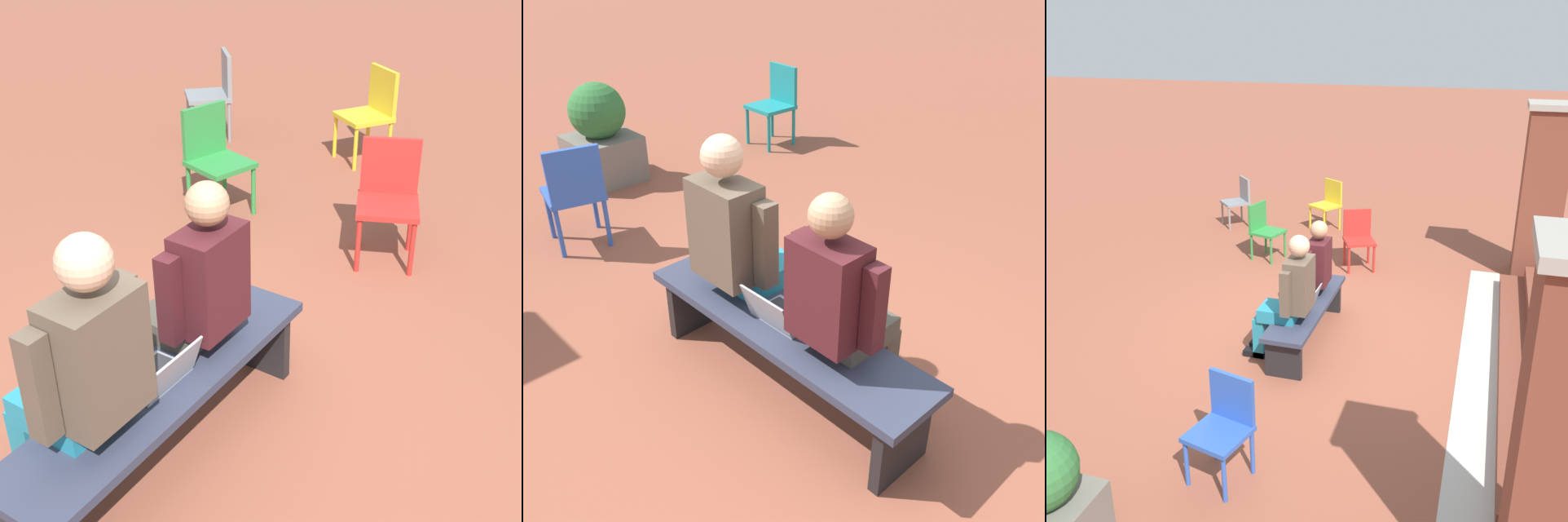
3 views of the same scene
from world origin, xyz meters
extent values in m
plane|color=brown|center=(0.00, 0.00, 0.00)|extent=(60.00, 60.00, 0.00)
cube|color=#33384C|center=(0.20, -0.07, 0.42)|extent=(1.80, 0.44, 0.05)
cube|color=black|center=(-0.60, -0.07, 0.20)|extent=(0.06, 0.37, 0.40)
cube|color=#4C473D|center=(-0.14, -0.24, 0.50)|extent=(0.31, 0.37, 0.13)
cube|color=#4C473D|center=(-0.22, -0.42, 0.23)|extent=(0.10, 0.11, 0.45)
cube|color=black|center=(-0.22, -0.47, 0.03)|extent=(0.10, 0.22, 0.06)
cube|color=#4C473D|center=(-0.06, -0.42, 0.23)|extent=(0.10, 0.11, 0.45)
cube|color=black|center=(-0.06, -0.47, 0.03)|extent=(0.10, 0.22, 0.06)
cube|color=#47191E|center=(-0.14, -0.03, 0.82)|extent=(0.35, 0.22, 0.51)
cube|color=navy|center=(-0.14, -0.15, 0.79)|extent=(0.05, 0.01, 0.31)
cube|color=#47191E|center=(-0.36, -0.10, 0.81)|extent=(0.08, 0.09, 0.43)
cube|color=#47191E|center=(0.08, -0.10, 0.81)|extent=(0.08, 0.09, 0.43)
sphere|color=tan|center=(-0.14, -0.03, 1.21)|extent=(0.20, 0.20, 0.20)
cube|color=teal|center=(0.59, -0.25, 0.51)|extent=(0.34, 0.40, 0.14)
cube|color=teal|center=(0.51, -0.45, 0.23)|extent=(0.11, 0.12, 0.45)
cube|color=black|center=(0.51, -0.51, 0.03)|extent=(0.11, 0.24, 0.07)
cube|color=teal|center=(0.68, -0.45, 0.23)|extent=(0.11, 0.12, 0.45)
cube|color=black|center=(0.68, -0.51, 0.03)|extent=(0.11, 0.24, 0.07)
cube|color=brown|center=(0.59, -0.03, 0.86)|extent=(0.38, 0.24, 0.55)
cube|color=brown|center=(0.36, -0.10, 0.84)|extent=(0.09, 0.10, 0.47)
cube|color=brown|center=(0.83, -0.10, 0.84)|extent=(0.09, 0.10, 0.47)
sphere|color=#DBAD89|center=(0.59, -0.03, 1.27)|extent=(0.22, 0.22, 0.22)
cube|color=#9EA0A5|center=(0.22, -0.11, 0.46)|extent=(0.32, 0.22, 0.02)
cube|color=#2D2D33|center=(0.22, -0.12, 0.47)|extent=(0.29, 0.15, 0.00)
cube|color=#9EA0A5|center=(0.22, 0.03, 0.57)|extent=(0.32, 0.07, 0.19)
cube|color=#33519E|center=(0.22, 0.02, 0.57)|extent=(0.28, 0.06, 0.17)
cube|color=red|center=(-2.10, 0.02, 0.42)|extent=(0.55, 0.55, 0.04)
cube|color=red|center=(-2.27, -0.06, 0.64)|extent=(0.20, 0.38, 0.40)
cylinder|color=red|center=(-1.86, -0.07, 0.20)|extent=(0.04, 0.04, 0.40)
cylinder|color=red|center=(-2.00, 0.26, 0.20)|extent=(0.04, 0.04, 0.40)
cylinder|color=red|center=(-2.19, -0.22, 0.20)|extent=(0.04, 0.04, 0.40)
cylinder|color=red|center=(-2.33, 0.11, 0.20)|extent=(0.04, 0.04, 0.40)
cube|color=#2D893D|center=(-2.10, -1.38, 0.42)|extent=(0.52, 0.52, 0.04)
cube|color=#2D893D|center=(-2.15, -1.56, 0.64)|extent=(0.39, 0.15, 0.40)
cylinder|color=#2D893D|center=(-1.88, -1.25, 0.20)|extent=(0.04, 0.04, 0.40)
cylinder|color=#2D893D|center=(-2.22, -1.16, 0.20)|extent=(0.04, 0.04, 0.40)
cylinder|color=#2D893D|center=(-1.97, -1.60, 0.20)|extent=(0.04, 0.04, 0.40)
cylinder|color=#2D893D|center=(-2.32, -1.50, 0.20)|extent=(0.04, 0.04, 0.40)
cube|color=gray|center=(-3.46, -2.49, 0.42)|extent=(0.59, 0.59, 0.04)
cube|color=gray|center=(-3.59, -2.36, 0.64)|extent=(0.32, 0.30, 0.40)
cylinder|color=gray|center=(-3.47, -2.75, 0.20)|extent=(0.04, 0.04, 0.40)
cylinder|color=gray|center=(-3.21, -2.50, 0.20)|extent=(0.04, 0.04, 0.40)
cylinder|color=gray|center=(-3.72, -2.49, 0.20)|extent=(0.04, 0.04, 0.40)
cylinder|color=gray|center=(-3.45, -2.24, 0.20)|extent=(0.04, 0.04, 0.40)
cube|color=gold|center=(-3.71, -0.94, 0.42)|extent=(0.58, 0.58, 0.04)
cube|color=gold|center=(-3.87, -0.83, 0.64)|extent=(0.25, 0.36, 0.40)
cylinder|color=gold|center=(-3.66, -1.18, 0.20)|extent=(0.04, 0.04, 0.40)
cylinder|color=gold|center=(-3.47, -0.88, 0.20)|extent=(0.04, 0.04, 0.40)
cylinder|color=gold|center=(-3.96, -0.99, 0.20)|extent=(0.04, 0.04, 0.40)
cylinder|color=gold|center=(-3.77, -0.69, 0.20)|extent=(0.04, 0.04, 0.40)
camera|label=1|loc=(2.14, 1.70, 2.56)|focal=50.00mm
camera|label=2|loc=(-1.69, 1.70, 2.36)|focal=42.00mm
camera|label=3|loc=(6.02, 1.70, 3.33)|focal=42.00mm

